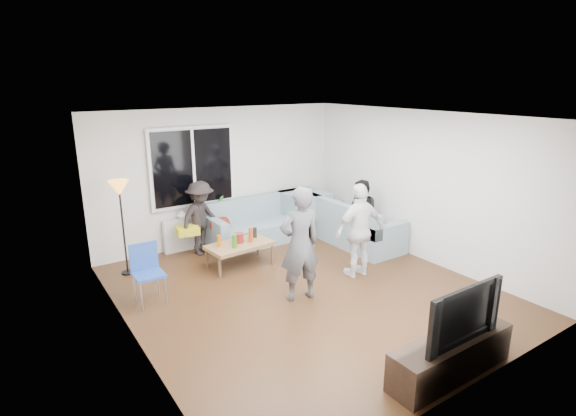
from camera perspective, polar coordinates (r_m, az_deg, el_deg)
floor at (r=6.95m, az=2.11°, el=-10.59°), size 5.00×5.50×0.04m
ceiling at (r=6.24m, az=2.36°, el=11.67°), size 5.00×5.50×0.04m
wall_back at (r=8.79m, az=-8.47°, el=4.06°), size 5.00×0.04×2.60m
wall_front at (r=4.66m, az=22.88°, el=-7.88°), size 5.00×0.04×2.60m
wall_left at (r=5.45m, az=-19.81°, el=-4.13°), size 0.04×5.50×2.60m
wall_right at (r=8.17m, az=16.70°, el=2.65°), size 0.04×5.50×2.60m
window_frame at (r=8.44m, az=-11.99°, el=5.12°), size 1.62×0.06×1.47m
window_glass at (r=8.40m, az=-11.88°, el=5.08°), size 1.50×0.02×1.35m
window_mullion at (r=8.39m, az=-11.86°, el=5.07°), size 0.05×0.03×1.35m
radiator at (r=8.71m, az=-11.42°, el=-2.95°), size 1.30×0.12×0.62m
potted_plant at (r=8.73m, az=-8.67°, el=0.52°), size 0.20×0.16×0.34m
vase at (r=8.47m, az=-13.29°, el=-0.77°), size 0.22×0.22×0.18m
sofa_back_section at (r=8.89m, az=-2.98°, el=-1.49°), size 2.30×0.85×0.85m
sofa_right_section at (r=8.81m, az=8.39°, el=-1.80°), size 2.00×0.85×0.85m
sofa_corner at (r=9.39m, az=2.05°, el=-0.51°), size 0.85×0.85×0.85m
cushion_yellow at (r=8.18m, az=-12.61°, el=-2.79°), size 0.42×0.37×0.14m
cushion_red at (r=8.49m, az=-8.76°, el=-1.90°), size 0.42×0.38×0.13m
coffee_table at (r=7.79m, az=-6.11°, el=-5.88°), size 1.15×0.70×0.40m
pitcher at (r=7.74m, az=-6.26°, el=-3.78°), size 0.17×0.17×0.17m
side_chair at (r=6.70m, az=-17.21°, el=-8.13°), size 0.40×0.40×0.86m
floor_lamp at (r=7.71m, az=-20.14°, el=-2.46°), size 0.32×0.32×1.56m
player_left at (r=6.39m, az=1.50°, el=-4.60°), size 0.67×0.50×1.68m
player_right at (r=7.28m, az=9.04°, el=-2.83°), size 0.92×0.43×1.53m
spectator_right at (r=8.60m, az=9.36°, el=-0.75°), size 0.56×0.68×1.29m
spectator_back at (r=8.27m, az=-10.98°, el=-1.26°), size 1.00×0.77×1.36m
tv_console at (r=5.38m, az=19.94°, el=-17.23°), size 1.60×0.40×0.44m
television at (r=5.12m, az=20.52°, el=-12.16°), size 1.10×0.14×0.64m
bottle_b at (r=7.50m, az=-6.78°, el=-4.21°), size 0.08×0.08×0.23m
bottle_a at (r=7.60m, az=-8.71°, el=-4.13°), size 0.07×0.07×0.20m
bottle_e at (r=7.96m, az=-4.22°, el=-3.11°), size 0.07×0.07×0.18m
bottle_d at (r=7.74m, az=-4.76°, el=-3.40°), size 0.07×0.07×0.26m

